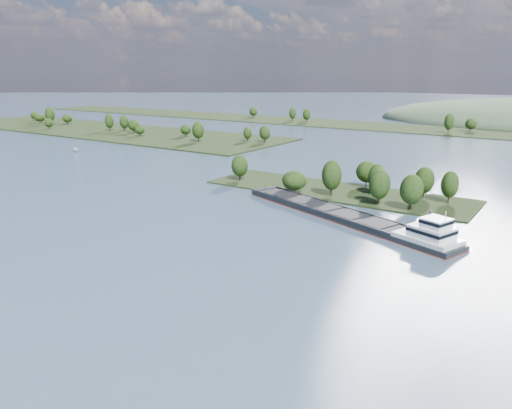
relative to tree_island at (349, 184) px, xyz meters
The scene contains 6 objects.
ground 58.96m from the tree_island, 95.57° to the right, with size 1800.00×1800.00×0.00m, color #364E5D.
tree_island is the anchor object (origin of this frame).
left_bank 247.94m from the tree_island, 160.81° to the left, with size 300.00×80.00×16.01m.
back_shoreline 221.27m from the tree_island, 88.88° to the left, with size 900.00×60.00×15.16m.
cargo_barge 34.49m from the tree_island, 63.48° to the right, with size 79.71×36.74×11.00m.
motorboat 166.58m from the tree_island, behind, with size 2.22×5.90×2.28m, color white.
Camera 1 is at (76.74, 12.70, 44.32)m, focal length 35.00 mm.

